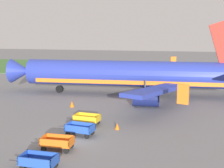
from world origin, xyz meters
TOP-DOWN VIEW (x-y plane):
  - ground_plane at (0.00, 0.00)m, footprint 220.00×220.00m
  - grass_strip at (0.00, 49.55)m, footprint 220.00×28.00m
  - airplane at (2.99, 19.33)m, footprint 37.63×30.26m
  - baggage_cart_nearest at (-0.32, -6.21)m, footprint 3.58×1.51m
  - baggage_cart_second_in_row at (-0.40, -2.60)m, footprint 3.56×1.42m
  - baggage_cart_third_in_row at (0.34, 1.01)m, footprint 3.62×1.75m
  - baggage_cart_fourth_in_row at (0.07, 4.17)m, footprint 3.61×1.70m
  - traffic_cone_near_plane at (-3.82, 10.84)m, footprint 0.56×0.56m
  - traffic_cone_mid_apron at (3.31, 3.44)m, footprint 0.45×0.45m

SIDE VIEW (x-z plane):
  - ground_plane at x=0.00m, z-range 0.00..0.00m
  - grass_strip at x=0.00m, z-range 0.00..0.06m
  - traffic_cone_mid_apron at x=3.31m, z-range 0.00..0.59m
  - traffic_cone_near_plane at x=-3.82m, z-range 0.00..0.74m
  - baggage_cart_nearest at x=-0.32m, z-range 0.07..1.14m
  - baggage_cart_second_in_row at x=-0.40m, z-range 0.07..1.14m
  - baggage_cart_third_in_row at x=0.34m, z-range 0.07..1.14m
  - baggage_cart_fourth_in_row at x=0.07m, z-range 0.07..1.14m
  - airplane at x=2.99m, z-range -2.62..8.72m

